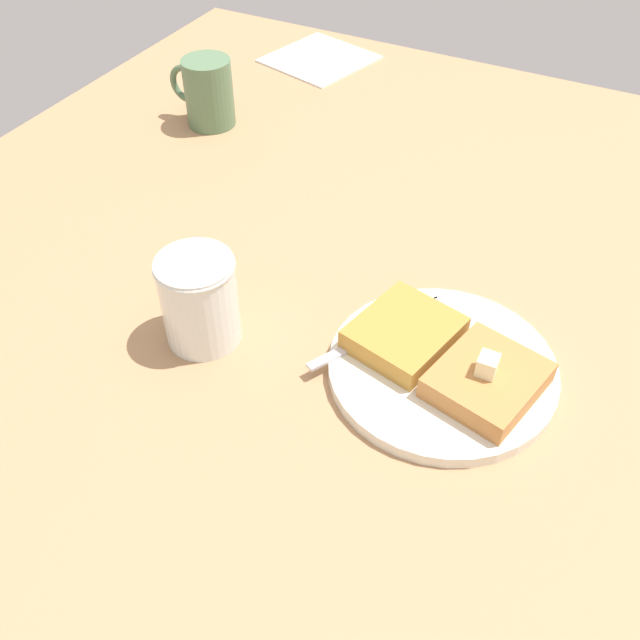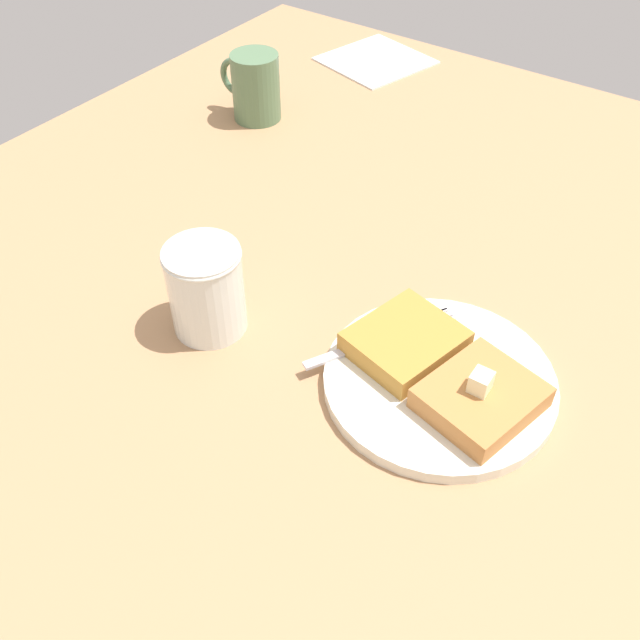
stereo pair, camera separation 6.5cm
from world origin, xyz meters
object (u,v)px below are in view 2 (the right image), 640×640
at_px(fork, 390,335).
at_px(coffee_mug, 255,86).
at_px(napkin, 376,61).
at_px(plate, 439,381).
at_px(syrup_jar, 207,293).

xyz_separation_m(fork, coffee_mug, (0.39, -0.28, 0.03)).
bearing_deg(fork, coffee_mug, -35.59).
relative_size(napkin, coffee_mug, 1.55).
distance_m(napkin, coffee_mug, 0.26).
relative_size(plate, coffee_mug, 2.19).
bearing_deg(syrup_jar, fork, -154.10).
bearing_deg(plate, syrup_jar, 14.93).
bearing_deg(syrup_jar, napkin, -72.71).
xyz_separation_m(plate, coffee_mug, (0.45, -0.30, 0.04)).
bearing_deg(napkin, syrup_jar, 107.29).
bearing_deg(coffee_mug, syrup_jar, 122.86).
bearing_deg(coffee_mug, napkin, -98.96).
height_order(plate, coffee_mug, coffee_mug).
height_order(plate, syrup_jar, syrup_jar).
bearing_deg(fork, napkin, -56.74).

